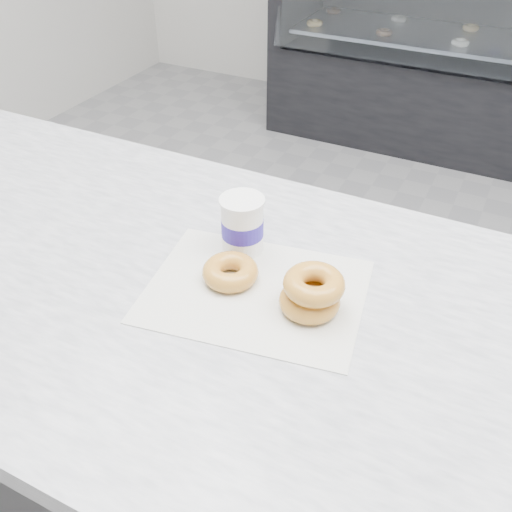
{
  "coord_description": "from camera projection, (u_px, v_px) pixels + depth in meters",
  "views": [
    {
      "loc": [
        0.2,
        -1.18,
        1.49
      ],
      "look_at": [
        -0.12,
        -0.54,
        0.95
      ],
      "focal_mm": 40.0,
      "sensor_mm": 36.0,
      "label": 1
    }
  ],
  "objects": [
    {
      "name": "donut_stack",
      "position": [
        312.0,
        293.0,
        0.85
      ],
      "size": [
        0.11,
        0.11,
        0.06
      ],
      "color": "gold",
      "rests_on": "wax_paper"
    },
    {
      "name": "counter",
      "position": [
        296.0,
        490.0,
        1.12
      ],
      "size": [
        3.06,
        0.76,
        0.9
      ],
      "color": "#333335",
      "rests_on": "ground"
    },
    {
      "name": "wax_paper",
      "position": [
        256.0,
        291.0,
        0.9
      ],
      "size": [
        0.38,
        0.31,
        0.0
      ],
      "primitive_type": "cube",
      "rotation": [
        0.0,
        0.0,
        0.17
      ],
      "color": "silver",
      "rests_on": "counter"
    },
    {
      "name": "coffee_cup",
      "position": [
        242.0,
        224.0,
        0.96
      ],
      "size": [
        0.09,
        0.09,
        0.1
      ],
      "rotation": [
        0.0,
        0.0,
        0.33
      ],
      "color": "white",
      "rests_on": "counter"
    },
    {
      "name": "donut_single",
      "position": [
        230.0,
        272.0,
        0.92
      ],
      "size": [
        0.11,
        0.11,
        0.03
      ],
      "primitive_type": "torus",
      "rotation": [
        0.0,
        0.0,
        0.23
      ],
      "color": "gold",
      "rests_on": "wax_paper"
    },
    {
      "name": "ground",
      "position": [
        365.0,
        411.0,
        1.82
      ],
      "size": [
        5.0,
        5.0,
        0.0
      ],
      "primitive_type": "plane",
      "color": "gray",
      "rests_on": "ground"
    },
    {
      "name": "display_case",
      "position": [
        500.0,
        61.0,
        3.03
      ],
      "size": [
        2.4,
        0.74,
        1.25
      ],
      "color": "black",
      "rests_on": "ground"
    }
  ]
}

